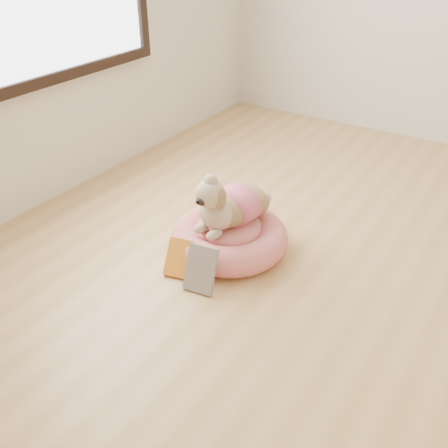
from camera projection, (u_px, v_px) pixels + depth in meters
The scene contains 5 objects.
floor at pixel (380, 352), 1.89m from camera, with size 4.50×4.50×0.00m, color tan.
pet_bed at pixel (230, 237), 2.43m from camera, with size 0.57×0.57×0.15m.
dog at pixel (229, 195), 2.31m from camera, with size 0.29×0.42×0.31m, color brown, non-canonical shape.
book_yellow at pixel (179, 258), 2.27m from camera, with size 0.12×0.02×0.18m, color #F4AE19.
book_white at pixel (201, 269), 2.16m from camera, with size 0.13×0.02×0.21m, color white.
Camera 1 is at (0.23, -1.45, 1.41)m, focal length 40.00 mm.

